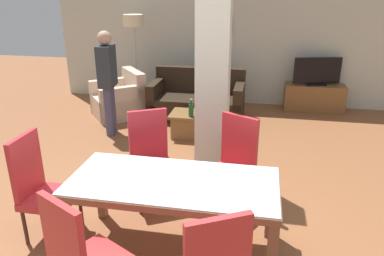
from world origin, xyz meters
name	(u,v)px	position (x,y,z in m)	size (l,w,h in m)	color
ground_plane	(174,249)	(0.00, 0.00, 0.00)	(18.00, 18.00, 0.00)	brown
back_wall	(229,37)	(0.00, 4.87, 1.35)	(7.20, 0.09, 2.70)	beige
divider_pillar	(213,72)	(0.12, 1.63, 1.35)	(0.40, 0.32, 2.70)	beige
dining_table	(173,194)	(0.00, 0.00, 0.59)	(1.85, 0.86, 0.74)	brown
dining_chair_far_right	(233,162)	(0.46, 0.85, 0.55)	(0.62, 0.62, 1.05)	red
dining_chair_near_left	(81,256)	(-0.46, -0.86, 0.55)	(0.62, 0.62, 1.05)	red
dining_chair_far_left	(151,155)	(-0.46, 0.84, 0.55)	(0.62, 0.62, 1.05)	#BF2B36
dining_chair_head_left	(40,185)	(-1.30, 0.00, 0.55)	(0.46, 0.46, 1.05)	#BF2D34
sofa	(198,102)	(-0.45, 3.78, 0.30)	(1.70, 0.91, 0.88)	black
armchair	(120,101)	(-1.89, 3.57, 0.29)	(1.19, 1.19, 0.84)	beige
coffee_table	(194,124)	(-0.34, 2.81, 0.20)	(0.75, 0.53, 0.39)	brown
bottle	(191,110)	(-0.35, 2.65, 0.50)	(0.08, 0.08, 0.29)	#194C23
tv_stand	(314,98)	(1.74, 4.59, 0.26)	(1.14, 0.40, 0.52)	brown
tv_screen	(317,72)	(1.74, 4.59, 0.78)	(0.89, 0.28, 0.53)	black
floor_lamp	(134,29)	(-1.82, 4.36, 1.53)	(0.39, 0.39, 1.80)	#B7B7BC
standing_person	(107,77)	(-1.71, 2.67, 0.97)	(0.26, 0.40, 1.68)	#434462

